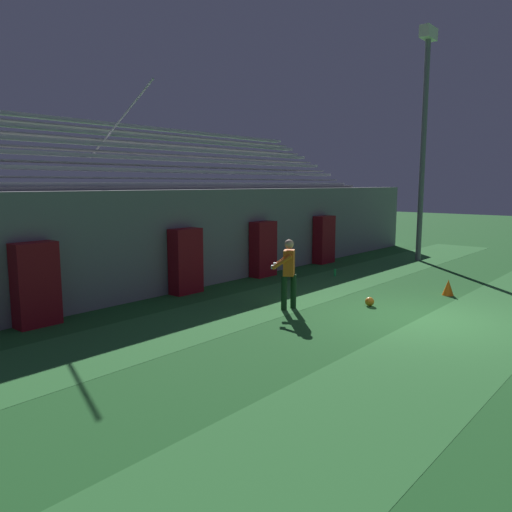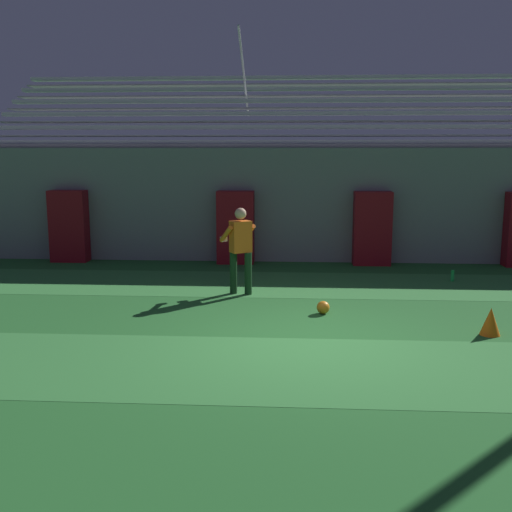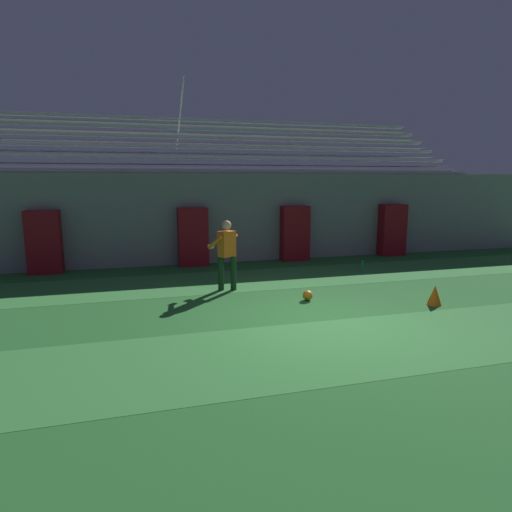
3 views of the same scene
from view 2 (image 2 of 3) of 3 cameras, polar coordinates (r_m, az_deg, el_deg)
The scene contains 12 objects.
ground_plane at distance 8.91m, azimuth 5.14°, elevation -7.95°, with size 80.00×80.00×0.00m, color #236028.
turf_stripe_mid at distance 7.81m, azimuth 5.39°, elevation -10.57°, with size 28.00×2.42×0.01m, color #337A38.
turf_stripe_far at distance 12.45m, azimuth 4.67°, elevation -2.70°, with size 28.00×2.42×0.01m, color #337A38.
back_wall at distance 15.03m, azimuth 4.53°, elevation 4.90°, with size 24.00×0.60×2.80m, color gray.
padding_pillar_gate_left at distance 14.60m, azimuth -1.96°, elevation 2.74°, with size 0.90×0.44×1.77m, color maroon.
padding_pillar_gate_right at distance 14.67m, azimuth 11.01°, elevation 2.59°, with size 0.90×0.44×1.77m, color maroon.
padding_pillar_far_left at distance 15.55m, azimuth -17.38°, elevation 2.73°, with size 0.90×0.44×1.77m, color maroon.
bleacher_stand at distance 17.71m, azimuth 4.38°, elevation 6.04°, with size 18.00×4.75×5.83m.
goalkeeper at distance 11.43m, azimuth -1.51°, elevation 1.04°, with size 0.73×0.70×1.67m.
soccer_ball at distance 10.26m, azimuth 6.41°, elevation -4.89°, with size 0.22×0.22×0.22m, color orange.
traffic_cone at distance 9.70m, azimuth 21.44°, elevation -5.82°, with size 0.30×0.30×0.42m, color orange.
water_bottle at distance 13.35m, azimuth 18.21°, elevation -1.80°, with size 0.07×0.07×0.24m, color green.
Camera 2 is at (-0.28, -8.47, 2.75)m, focal length 42.00 mm.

